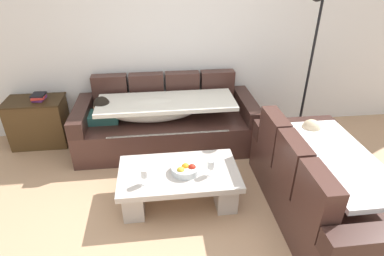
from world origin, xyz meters
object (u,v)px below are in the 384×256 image
Objects in this scene: side_cabinet at (39,122)px; floor_lamp at (309,62)px; coffee_table at (179,182)px; wine_glass_near_left at (144,174)px; couch_along_wall at (164,122)px; couch_near_window at (323,186)px; wine_glass_near_right at (211,165)px; book_stack_on_cabinet at (39,97)px; fruit_bowl at (185,169)px.

floor_lamp reaches higher than side_cabinet.
coffee_table is 0.45m from wine_glass_near_left.
wine_glass_near_left is (-0.23, -1.29, 0.16)m from couch_along_wall.
wine_glass_near_right is at bearing 76.48° from couch_near_window.
floor_lamp is at bearing 31.36° from coffee_table.
floor_lamp is (3.44, -0.33, 0.80)m from side_cabinet.
couch_near_window is at bearing -6.37° from wine_glass_near_left.
coffee_table is 2.17m from floor_lamp.
couch_near_window is at bearing -29.44° from book_stack_on_cabinet.
couch_along_wall is 1.32m from wine_glass_near_left.
book_stack_on_cabinet is 0.11× the size of floor_lamp.
book_stack_on_cabinet is (-1.73, 1.39, 0.26)m from fruit_bowl.
book_stack_on_cabinet is (-3.02, 1.70, 0.35)m from couch_near_window.
book_stack_on_cabinet reaches higher than side_cabinet.
wine_glass_near_right is at bearing -16.57° from coffee_table.
side_cabinet reaches higher than fruit_bowl.
couch_along_wall reaches higher than book_stack_on_cabinet.
wine_glass_near_right is 2.46m from book_stack_on_cabinet.
book_stack_on_cabinet is (-1.34, 1.52, 0.19)m from wine_glass_near_left.
floor_lamp is at bearing 38.98° from wine_glass_near_right.
wine_glass_near_right is (-1.04, 0.25, 0.16)m from couch_near_window.
coffee_table is 7.23× the size of wine_glass_near_right.
floor_lamp is (1.39, 1.12, 0.62)m from wine_glass_near_right.
wine_glass_near_right is at bearing -36.34° from book_stack_on_cabinet.
wine_glass_near_right is at bearing -35.28° from side_cabinet.
book_stack_on_cabinet is at bearing 141.35° from fruit_bowl.
wine_glass_near_right is 0.09× the size of floor_lamp.
couch_along_wall is 1.17m from fruit_bowl.
coffee_table is 5.48× the size of book_stack_on_cabinet.
wine_glass_near_right is at bearing -15.39° from fruit_bowl.
wine_glass_near_right is (0.40, -1.23, 0.16)m from couch_along_wall.
fruit_bowl is 2.06m from floor_lamp.
book_stack_on_cabinet is at bearing 60.56° from couch_near_window.
coffee_table is at bearing 163.43° from wine_glass_near_right.
couch_along_wall reaches higher than wine_glass_near_left.
book_stack_on_cabinet is at bearing 174.42° from floor_lamp.
fruit_bowl is at bearing 164.61° from wine_glass_near_right.
fruit_bowl is 0.39× the size of side_cabinet.
coffee_table is at bearing 159.23° from fruit_bowl.
couch_near_window is 1.70m from wine_glass_near_left.
side_cabinet is at bearing 142.08° from coffee_table.
couch_near_window is 1.50× the size of coffee_table.
floor_lamp is at bearing -14.03° from couch_near_window.
wine_glass_near_left is 0.23× the size of side_cabinet.
couch_near_window is 10.83× the size of wine_glass_near_right.
fruit_bowl is at bearing -38.65° from book_stack_on_cabinet.
side_cabinet is (-3.10, 1.70, -0.01)m from couch_near_window.
couch_along_wall is at bearing 79.76° from wine_glass_near_left.
side_cabinet is at bearing 178.85° from book_stack_on_cabinet.
coffee_table is at bearing -37.92° from side_cabinet.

